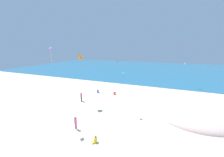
# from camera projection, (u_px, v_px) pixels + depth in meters

# --- Properties ---
(ground_plane) EXTENTS (120.00, 120.00, 0.00)m
(ground_plane) POSITION_uv_depth(u_px,v_px,m) (120.00, 98.00, 25.35)
(ground_plane) COLOR beige
(ocean_water) EXTENTS (120.00, 60.00, 0.05)m
(ocean_water) POSITION_uv_depth(u_px,v_px,m) (145.00, 69.00, 61.93)
(ocean_water) COLOR #236084
(ocean_water) RESTS_ON ground_plane
(dune_mound) EXTENTS (9.39, 6.57, 2.35)m
(dune_mound) POSITION_uv_depth(u_px,v_px,m) (195.00, 120.00, 17.65)
(dune_mound) COLOR beige
(dune_mound) RESTS_ON ground_plane
(beach_chair_near_camera) EXTENTS (0.74, 0.81, 0.51)m
(beach_chair_near_camera) POSITION_uv_depth(u_px,v_px,m) (115.00, 93.00, 27.47)
(beach_chair_near_camera) COLOR #D13D3D
(beach_chair_near_camera) RESTS_ON ground_plane
(person_0) EXTENTS (0.74, 0.56, 0.83)m
(person_0) POSITION_uv_depth(u_px,v_px,m) (98.00, 92.00, 28.44)
(person_0) COLOR blue
(person_0) RESTS_ON ground_plane
(person_1) EXTENTS (0.64, 0.69, 0.78)m
(person_1) POSITION_uv_depth(u_px,v_px,m) (95.00, 140.00, 13.47)
(person_1) COLOR yellow
(person_1) RESTS_ON ground_plane
(person_2) EXTENTS (0.39, 0.39, 1.68)m
(person_2) POSITION_uv_depth(u_px,v_px,m) (76.00, 122.00, 15.57)
(person_2) COLOR #D8599E
(person_2) RESTS_ON ground_plane
(person_3) EXTENTS (0.44, 0.44, 1.75)m
(person_3) POSITION_uv_depth(u_px,v_px,m) (81.00, 96.00, 23.75)
(person_3) COLOR black
(person_3) RESTS_ON ground_plane
(kite_purple) EXTENTS (0.53, 0.61, 1.66)m
(kite_purple) POSITION_uv_depth(u_px,v_px,m) (50.00, 48.00, 14.52)
(kite_purple) COLOR purple
(kite_red) EXTENTS (0.29, 0.65, 1.06)m
(kite_red) POSITION_uv_depth(u_px,v_px,m) (118.00, 61.00, 31.71)
(kite_red) COLOR red
(kite_orange) EXTENTS (1.33, 1.50, 2.18)m
(kite_orange) POSITION_uv_depth(u_px,v_px,m) (80.00, 56.00, 20.52)
(kite_orange) COLOR orange
(kite_pink) EXTENTS (0.44, 0.39, 1.25)m
(kite_pink) POSITION_uv_depth(u_px,v_px,m) (185.00, 63.00, 32.63)
(kite_pink) COLOR pink
(kite_teal) EXTENTS (0.48, 0.38, 1.21)m
(kite_teal) POSITION_uv_depth(u_px,v_px,m) (124.00, 73.00, 18.27)
(kite_teal) COLOR #1EADAD
(kite_magenta) EXTENTS (0.78, 0.74, 1.00)m
(kite_magenta) POSITION_uv_depth(u_px,v_px,m) (182.00, 44.00, 31.40)
(kite_magenta) COLOR #DB3DA8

